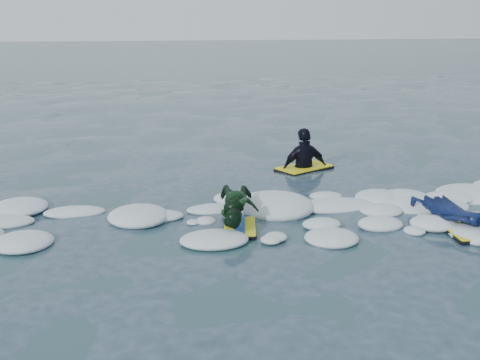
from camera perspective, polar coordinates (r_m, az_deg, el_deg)
name	(u,v)px	position (r m, az deg, el deg)	size (l,w,h in m)	color
ground	(261,244)	(8.40, 1.98, -6.05)	(120.00, 120.00, 0.00)	#19343E
foam_band	(249,219)	(9.35, 0.85, -3.73)	(12.00, 3.10, 0.30)	silver
prone_woman_unit	(457,215)	(9.50, 19.87, -3.12)	(1.03, 1.59, 0.38)	black
prone_child_unit	(238,209)	(9.00, -0.20, -2.73)	(0.89, 1.42, 0.52)	black
waiting_rider_unit	(304,170)	(12.24, 6.10, 0.96)	(1.31, 1.12, 1.72)	black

